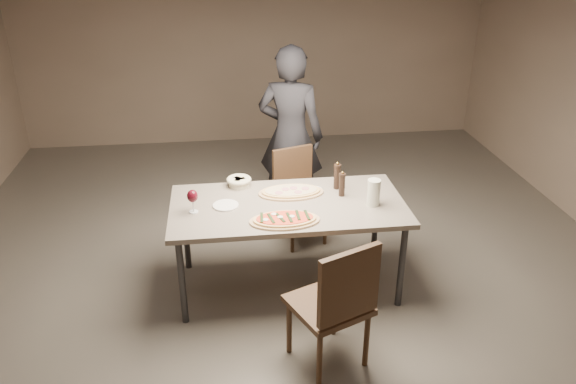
{
  "coord_description": "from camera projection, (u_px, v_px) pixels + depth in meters",
  "views": [
    {
      "loc": [
        -0.48,
        -3.81,
        2.7
      ],
      "look_at": [
        0.0,
        0.0,
        0.85
      ],
      "focal_mm": 35.0,
      "sensor_mm": 36.0,
      "label": 1
    }
  ],
  "objects": [
    {
      "name": "bread_basket",
      "position": [
        239.0,
        181.0,
        4.58
      ],
      "size": [
        0.2,
        0.2,
        0.07
      ],
      "rotation": [
        0.0,
        0.0,
        0.28
      ],
      "color": "beige",
      "rests_on": "dining_table"
    },
    {
      "name": "chair_far",
      "position": [
        297.0,
        190.0,
        5.15
      ],
      "size": [
        0.51,
        0.51,
        0.86
      ],
      "rotation": [
        0.0,
        0.0,
        3.45
      ],
      "color": "#442E1C",
      "rests_on": "ground"
    },
    {
      "name": "oil_dish",
      "position": [
        314.0,
        190.0,
        4.51
      ],
      "size": [
        0.12,
        0.12,
        0.01
      ],
      "rotation": [
        0.0,
        0.0,
        0.08
      ],
      "color": "white",
      "rests_on": "dining_table"
    },
    {
      "name": "diner",
      "position": [
        291.0,
        136.0,
        5.34
      ],
      "size": [
        0.74,
        0.62,
        1.73
      ],
      "primitive_type": "imported",
      "rotation": [
        0.0,
        0.0,
        2.77
      ],
      "color": "black",
      "rests_on": "ground"
    },
    {
      "name": "zucchini_pizza",
      "position": [
        285.0,
        220.0,
        4.04
      ],
      "size": [
        0.51,
        0.28,
        0.05
      ],
      "rotation": [
        0.0,
        0.0,
        0.17
      ],
      "color": "tan",
      "rests_on": "dining_table"
    },
    {
      "name": "dining_table",
      "position": [
        288.0,
        210.0,
        4.33
      ],
      "size": [
        1.8,
        0.9,
        0.75
      ],
      "color": "gray",
      "rests_on": "ground"
    },
    {
      "name": "pepper_mill_right",
      "position": [
        337.0,
        176.0,
        4.51
      ],
      "size": [
        0.06,
        0.06,
        0.23
      ],
      "rotation": [
        0.0,
        0.0,
        -0.31
      ],
      "color": "black",
      "rests_on": "dining_table"
    },
    {
      "name": "wine_glass",
      "position": [
        192.0,
        197.0,
        4.13
      ],
      "size": [
        0.08,
        0.08,
        0.18
      ],
      "rotation": [
        0.0,
        0.0,
        -0.08
      ],
      "color": "silver",
      "rests_on": "dining_table"
    },
    {
      "name": "ham_pizza",
      "position": [
        291.0,
        192.0,
        4.46
      ],
      "size": [
        0.52,
        0.29,
        0.04
      ],
      "rotation": [
        0.0,
        0.0,
        0.4
      ],
      "color": "tan",
      "rests_on": "dining_table"
    },
    {
      "name": "room",
      "position": [
        288.0,
        123.0,
        4.02
      ],
      "size": [
        7.0,
        7.0,
        7.0
      ],
      "color": "#5C5750",
      "rests_on": "ground"
    },
    {
      "name": "side_plate",
      "position": [
        226.0,
        205.0,
        4.26
      ],
      "size": [
        0.2,
        0.2,
        0.01
      ],
      "rotation": [
        0.0,
        0.0,
        -0.0
      ],
      "color": "white",
      "rests_on": "dining_table"
    },
    {
      "name": "pepper_mill_left",
      "position": [
        342.0,
        184.0,
        4.39
      ],
      "size": [
        0.05,
        0.05,
        0.21
      ],
      "rotation": [
        0.0,
        0.0,
        0.32
      ],
      "color": "black",
      "rests_on": "dining_table"
    },
    {
      "name": "carafe",
      "position": [
        374.0,
        192.0,
        4.25
      ],
      "size": [
        0.1,
        0.1,
        0.21
      ],
      "rotation": [
        0.0,
        0.0,
        -0.09
      ],
      "color": "silver",
      "rests_on": "dining_table"
    },
    {
      "name": "chair_near",
      "position": [
        337.0,
        300.0,
        3.55
      ],
      "size": [
        0.6,
        0.6,
        0.96
      ],
      "rotation": [
        0.0,
        0.0,
        0.41
      ],
      "color": "#442E1C",
      "rests_on": "ground"
    }
  ]
}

